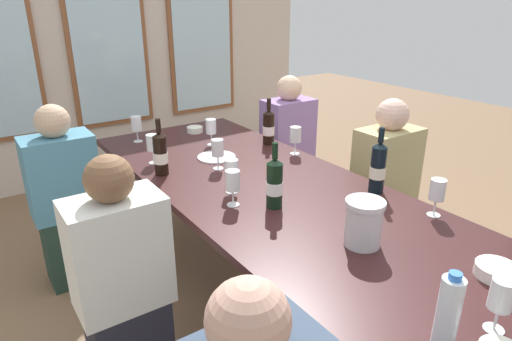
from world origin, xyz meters
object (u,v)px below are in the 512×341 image
Objects in this scene: wine_glass_8 at (437,191)px; wine_glass_4 at (152,143)px; wine_glass_1 at (211,128)px; wine_glass_6 at (501,297)px; dining_table at (283,205)px; wine_glass_5 at (218,149)px; metal_pitcher at (364,223)px; seated_person_4 at (66,202)px; seated_person_0 at (123,287)px; wine_bottle_0 at (160,154)px; wine_glass_7 at (233,181)px; tasting_bowl_0 at (195,130)px; wine_bottle_1 at (378,167)px; wine_glass_2 at (295,135)px; seated_person_5 at (287,150)px; seated_person_1 at (384,192)px; water_bottle at (448,312)px; wine_glass_0 at (136,125)px; tasting_bowl_3 at (496,271)px; wine_bottle_2 at (269,127)px; wine_bottle_3 at (275,183)px; wine_glass_3 at (231,170)px; white_plate_0 at (216,157)px.

wine_glass_4 is at bearing 119.91° from wine_glass_8.
wine_glass_6 is (-0.17, -2.00, 0.00)m from wine_glass_1.
wine_glass_5 is at bearing 100.44° from dining_table.
metal_pitcher is 0.17× the size of seated_person_4.
seated_person_0 is at bearing -136.39° from wine_glass_1.
seated_person_4 is (-0.92, 0.12, -0.33)m from wine_glass_1.
wine_glass_7 is at bearing -77.95° from wine_bottle_0.
wine_bottle_0 is at bearing -130.03° from tasting_bowl_0.
wine_glass_8 is (0.51, -1.05, 0.00)m from wine_glass_5.
metal_pitcher is 0.57× the size of wine_bottle_1.
wine_glass_2 is 0.16× the size of seated_person_0.
dining_table is at bearing 149.67° from wine_bottle_1.
seated_person_5 is at bearing 54.98° from wine_glass_2.
wine_glass_4 is 0.16× the size of seated_person_1.
tasting_bowl_0 is 0.65× the size of wine_glass_4.
water_bottle is 1.59m from seated_person_1.
wine_glass_0 is 0.16× the size of seated_person_4.
wine_glass_4 is (0.03, 0.19, 0.00)m from wine_bottle_0.
tasting_bowl_0 is 0.84m from wine_glass_2.
tasting_bowl_3 is 1.84m from wine_glass_4.
wine_bottle_2 is 2.11× the size of tasting_bowl_3.
seated_person_5 is at bearing -11.60° from wine_glass_0.
wine_glass_8 is at bearing 48.06° from wine_glass_6.
wine_bottle_1 is (0.44, 0.31, 0.03)m from metal_pitcher.
wine_glass_8 is (0.70, -1.80, 0.00)m from wine_glass_0.
seated_person_0 is at bearing -161.32° from wine_glass_2.
tasting_bowl_3 is 1.43m from wine_glass_2.
wine_glass_8 is at bearing -41.15° from wine_glass_7.
wine_glass_1 is at bearing 84.98° from metal_pitcher.
wine_bottle_3 reaches higher than wine_bottle_2.
wine_glass_3 is at bearing -108.33° from wine_glass_5.
wine_glass_2 is at bearing 135.44° from seated_person_1.
wine_glass_7 is at bearing 99.46° from wine_glass_6.
white_plate_0 reaches higher than dining_table.
wine_bottle_0 is at bearing 102.05° from wine_glass_7.
tasting_bowl_0 is 1.10m from wine_glass_3.
seated_person_1 is at bearing 51.94° from wine_glass_6.
wine_glass_2 is (0.43, 0.44, 0.18)m from dining_table.
metal_pitcher is 0.64m from wine_glass_7.
wine_glass_2 is 1.37m from seated_person_0.
wine_glass_8 is at bearing -77.37° from wine_glass_1.
seated_person_4 is (-0.63, 0.84, -0.33)m from wine_glass_3.
seated_person_4 is (-1.66, 0.96, 0.00)m from seated_person_1.
wine_glass_4 is at bearing 80.74° from wine_bottle_0.
wine_glass_2 reaches higher than tasting_bowl_0.
wine_bottle_1 is 1.07× the size of wine_bottle_3.
wine_glass_8 is at bearing -124.14° from seated_person_1.
wine_bottle_1 is 1.30m from seated_person_0.
metal_pitcher is at bearing -77.28° from wine_glass_3.
wine_glass_5 is 1.60m from wine_glass_6.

